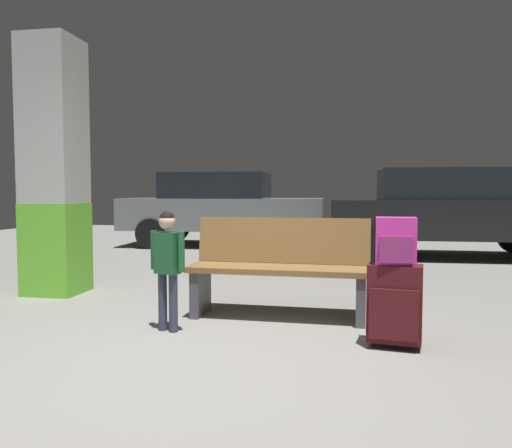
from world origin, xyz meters
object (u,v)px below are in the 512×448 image
at_px(bench, 280,268).
at_px(structural_pillar, 54,168).
at_px(child, 167,258).
at_px(parked_car_near, 450,210).
at_px(parked_car_far, 222,207).
at_px(backpack_bright, 396,242).
at_px(suitcase, 395,304).

bearing_deg(bench, structural_pillar, 166.14).
xyz_separation_m(child, parked_car_near, (3.18, 5.25, 0.21)).
bearing_deg(parked_car_near, bench, -116.99).
bearing_deg(structural_pillar, parked_car_far, 82.99).
height_order(structural_pillar, child, structural_pillar).
height_order(bench, backpack_bright, backpack_bright).
xyz_separation_m(structural_pillar, parked_car_far, (0.64, 5.17, -0.58)).
height_order(backpack_bright, parked_car_near, parked_car_near).
distance_m(bench, suitcase, 1.22).
height_order(bench, parked_car_near, parked_car_near).
height_order(suitcase, backpack_bright, backpack_bright).
distance_m(bench, parked_car_far, 6.13).
bearing_deg(parked_car_far, backpack_bright, -66.46).
height_order(parked_car_near, parked_car_far, same).
xyz_separation_m(child, parked_car_far, (-1.11, 6.44, 0.21)).
bearing_deg(parked_car_far, child, -80.24).
bearing_deg(parked_car_far, bench, -71.57).
distance_m(suitcase, backpack_bright, 0.45).
xyz_separation_m(structural_pillar, child, (1.74, -1.27, -0.79)).
bearing_deg(child, parked_car_far, 99.76).
bearing_deg(backpack_bright, parked_car_near, 75.26).
bearing_deg(suitcase, child, 175.34).
height_order(structural_pillar, parked_car_far, structural_pillar).
relative_size(structural_pillar, parked_car_far, 0.67).
bearing_deg(backpack_bright, parked_car_far, 113.54).
bearing_deg(bench, parked_car_far, 108.43).
relative_size(suitcase, parked_car_far, 0.15).
xyz_separation_m(backpack_bright, parked_car_far, (-2.87, 6.58, 0.03)).
xyz_separation_m(suitcase, parked_car_far, (-2.87, 6.58, 0.48)).
distance_m(backpack_bright, parked_car_near, 5.58).
bearing_deg(child, parked_car_near, 58.81).
height_order(bench, suitcase, bench).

